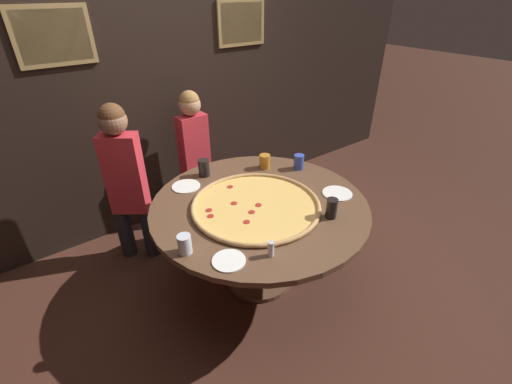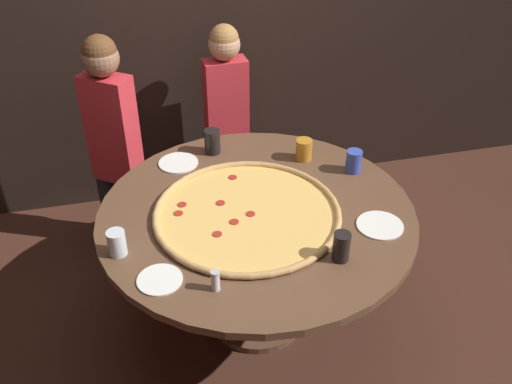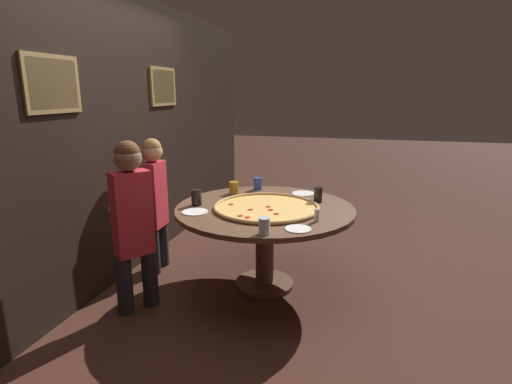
{
  "view_description": "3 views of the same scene",
  "coord_description": "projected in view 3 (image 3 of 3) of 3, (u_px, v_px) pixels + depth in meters",
  "views": [
    {
      "loc": [
        -1.24,
        -1.6,
        2.06
      ],
      "look_at": [
        -0.06,
        -0.03,
        0.86
      ],
      "focal_mm": 24.0,
      "sensor_mm": 36.0,
      "label": 1
    },
    {
      "loc": [
        -0.52,
        -2.13,
        2.39
      ],
      "look_at": [
        -0.01,
        -0.03,
        0.87
      ],
      "focal_mm": 40.0,
      "sensor_mm": 36.0,
      "label": 2
    },
    {
      "loc": [
        -3.19,
        -0.79,
        1.7
      ],
      "look_at": [
        -0.09,
        0.05,
        0.89
      ],
      "focal_mm": 28.0,
      "sensor_mm": 36.0,
      "label": 3
    }
  ],
  "objects": [
    {
      "name": "ground_plane",
      "position": [
        264.0,
        285.0,
        3.61
      ],
      "size": [
        24.0,
        24.0,
        0.0
      ],
      "primitive_type": "plane",
      "color": "#422319"
    },
    {
      "name": "back_wall",
      "position": [
        120.0,
        136.0,
        3.63
      ],
      "size": [
        6.4,
        0.08,
        2.6
      ],
      "color": "black",
      "rests_on": "ground_plane"
    },
    {
      "name": "dining_table",
      "position": [
        265.0,
        222.0,
        3.46
      ],
      "size": [
        1.53,
        1.53,
        0.74
      ],
      "color": "brown",
      "rests_on": "ground_plane"
    },
    {
      "name": "giant_pizza",
      "position": [
        266.0,
        207.0,
        3.36
      ],
      "size": [
        0.9,
        0.9,
        0.03
      ],
      "color": "#EAB75B",
      "rests_on": "dining_table"
    },
    {
      "name": "drink_cup_front_edge",
      "position": [
        196.0,
        197.0,
        3.45
      ],
      "size": [
        0.09,
        0.09,
        0.14
      ],
      "primitive_type": "cylinder",
      "color": "black",
      "rests_on": "dining_table"
    },
    {
      "name": "drink_cup_beside_pizza",
      "position": [
        318.0,
        195.0,
        3.55
      ],
      "size": [
        0.08,
        0.08,
        0.14
      ],
      "primitive_type": "cylinder",
      "color": "black",
      "rests_on": "dining_table"
    },
    {
      "name": "drink_cup_far_left",
      "position": [
        234.0,
        188.0,
        3.85
      ],
      "size": [
        0.09,
        0.09,
        0.12
      ],
      "primitive_type": "cylinder",
      "color": "#BC7A23",
      "rests_on": "dining_table"
    },
    {
      "name": "drink_cup_near_left",
      "position": [
        258.0,
        184.0,
        4.01
      ],
      "size": [
        0.08,
        0.08,
        0.12
      ],
      "primitive_type": "cylinder",
      "color": "#384CB7",
      "rests_on": "dining_table"
    },
    {
      "name": "drink_cup_near_right",
      "position": [
        264.0,
        226.0,
        2.75
      ],
      "size": [
        0.08,
        0.08,
        0.12
      ],
      "primitive_type": "cylinder",
      "color": "silver",
      "rests_on": "dining_table"
    },
    {
      "name": "white_plate_near_front",
      "position": [
        303.0,
        193.0,
        3.85
      ],
      "size": [
        0.22,
        0.22,
        0.01
      ],
      "primitive_type": "cylinder",
      "color": "white",
      "rests_on": "dining_table"
    },
    {
      "name": "white_plate_beside_cup",
      "position": [
        195.0,
        212.0,
        3.26
      ],
      "size": [
        0.21,
        0.21,
        0.01
      ],
      "primitive_type": "cylinder",
      "color": "white",
      "rests_on": "dining_table"
    },
    {
      "name": "white_plate_right_side",
      "position": [
        298.0,
        229.0,
        2.86
      ],
      "size": [
        0.19,
        0.19,
        0.01
      ],
      "primitive_type": "cylinder",
      "color": "white",
      "rests_on": "dining_table"
    },
    {
      "name": "condiment_shaker",
      "position": [
        317.0,
        215.0,
        3.02
      ],
      "size": [
        0.04,
        0.04,
        0.1
      ],
      "color": "silver",
      "rests_on": "dining_table"
    },
    {
      "name": "diner_side_right",
      "position": [
        132.0,
        217.0,
        3.04
      ],
      "size": [
        0.35,
        0.3,
        1.36
      ],
      "rotation": [
        0.0,
        0.0,
        2.51
      ],
      "color": "#232328",
      "rests_on": "ground_plane"
    },
    {
      "name": "diner_far_left",
      "position": [
        155.0,
        197.0,
        3.77
      ],
      "size": [
        0.33,
        0.19,
        1.29
      ],
      "rotation": [
        0.0,
        0.0,
        -3.08
      ],
      "color": "#232328",
      "rests_on": "ground_plane"
    }
  ]
}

